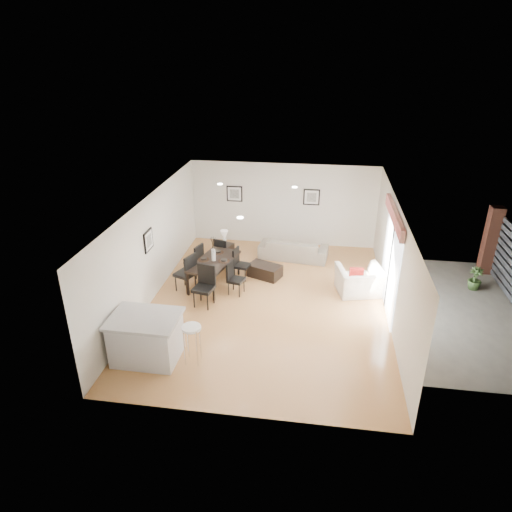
# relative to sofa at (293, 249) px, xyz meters

# --- Properties ---
(ground) EXTENTS (8.00, 8.00, 0.00)m
(ground) POSITION_rel_sofa_xyz_m (-0.45, -2.85, -0.31)
(ground) COLOR tan
(ground) RESTS_ON ground
(wall_back) EXTENTS (6.00, 0.04, 2.70)m
(wall_back) POSITION_rel_sofa_xyz_m (-0.45, 1.15, 1.04)
(wall_back) COLOR silver
(wall_back) RESTS_ON ground
(wall_front) EXTENTS (6.00, 0.04, 2.70)m
(wall_front) POSITION_rel_sofa_xyz_m (-0.45, -6.85, 1.04)
(wall_front) COLOR silver
(wall_front) RESTS_ON ground
(wall_left) EXTENTS (0.04, 8.00, 2.70)m
(wall_left) POSITION_rel_sofa_xyz_m (-3.45, -2.85, 1.04)
(wall_left) COLOR silver
(wall_left) RESTS_ON ground
(wall_right) EXTENTS (0.04, 8.00, 2.70)m
(wall_right) POSITION_rel_sofa_xyz_m (2.55, -2.85, 1.04)
(wall_right) COLOR silver
(wall_right) RESTS_ON ground
(ceiling) EXTENTS (6.00, 8.00, 0.02)m
(ceiling) POSITION_rel_sofa_xyz_m (-0.45, -2.85, 2.39)
(ceiling) COLOR white
(ceiling) RESTS_ON wall_back
(sofa) EXTENTS (2.17, 1.04, 0.61)m
(sofa) POSITION_rel_sofa_xyz_m (0.00, 0.00, 0.00)
(sofa) COLOR gray
(sofa) RESTS_ON ground
(armchair) EXTENTS (1.35, 1.25, 0.74)m
(armchair) POSITION_rel_sofa_xyz_m (1.89, -1.99, 0.07)
(armchair) COLOR white
(armchair) RESTS_ON ground
(courtyard_plant_b) EXTENTS (0.44, 0.44, 0.64)m
(courtyard_plant_b) POSITION_rel_sofa_xyz_m (5.01, -1.29, 0.01)
(courtyard_plant_b) COLOR #355022
(courtyard_plant_b) RESTS_ON ground
(dining_table) EXTENTS (1.23, 1.89, 0.72)m
(dining_table) POSITION_rel_sofa_xyz_m (-2.03, -2.04, 0.35)
(dining_table) COLOR black
(dining_table) RESTS_ON ground
(dining_chair_wnear) EXTENTS (0.62, 0.62, 1.06)m
(dining_chair_wnear) POSITION_rel_sofa_xyz_m (-2.64, -2.51, 0.29)
(dining_chair_wnear) COLOR black
(dining_chair_wnear) RESTS_ON ground
(dining_chair_wfar) EXTENTS (0.54, 0.54, 0.97)m
(dining_chair_wfar) POSITION_rel_sofa_xyz_m (-2.65, -1.63, 0.24)
(dining_chair_wfar) COLOR black
(dining_chair_wfar) RESTS_ON ground
(dining_chair_enear) EXTENTS (0.48, 0.48, 0.89)m
(dining_chair_enear) POSITION_rel_sofa_xyz_m (-1.41, -2.46, 0.19)
(dining_chair_enear) COLOR black
(dining_chair_enear) RESTS_ON ground
(dining_chair_efar) EXTENTS (0.48, 0.48, 0.91)m
(dining_chair_efar) POSITION_rel_sofa_xyz_m (-1.41, -1.59, 0.20)
(dining_chair_efar) COLOR black
(dining_chair_efar) RESTS_ON ground
(dining_chair_head) EXTENTS (0.57, 0.57, 1.07)m
(dining_chair_head) POSITION_rel_sofa_xyz_m (-2.01, -3.11, 0.29)
(dining_chair_head) COLOR black
(dining_chair_head) RESTS_ON ground
(dining_chair_foot) EXTENTS (0.50, 0.50, 0.91)m
(dining_chair_foot) POSITION_rel_sofa_xyz_m (-2.05, -0.96, 0.20)
(dining_chair_foot) COLOR black
(dining_chair_foot) RESTS_ON ground
(vase) EXTENTS (0.89, 1.37, 0.69)m
(vase) POSITION_rel_sofa_xyz_m (-2.03, -2.04, 0.70)
(vase) COLOR white
(vase) RESTS_ON dining_table
(coffee_table) EXTENTS (1.05, 0.85, 0.36)m
(coffee_table) POSITION_rel_sofa_xyz_m (-0.71, -1.39, -0.12)
(coffee_table) COLOR black
(coffee_table) RESTS_ON ground
(side_table) EXTENTS (0.56, 0.56, 0.58)m
(side_table) POSITION_rel_sofa_xyz_m (-2.04, -0.58, -0.02)
(side_table) COLOR black
(side_table) RESTS_ON ground
(table_lamp) EXTENTS (0.23, 0.23, 0.44)m
(table_lamp) POSITION_rel_sofa_xyz_m (-2.04, -0.58, 0.56)
(table_lamp) COLOR white
(table_lamp) RESTS_ON side_table
(cushion) EXTENTS (0.37, 0.13, 0.36)m
(cushion) POSITION_rel_sofa_xyz_m (1.79, -2.10, 0.30)
(cushion) COLOR maroon
(cushion) RESTS_ON armchair
(kitchen_island) EXTENTS (1.44, 1.11, 1.00)m
(kitchen_island) POSITION_rel_sofa_xyz_m (-2.68, -5.47, 0.20)
(kitchen_island) COLOR silver
(kitchen_island) RESTS_ON ground
(bar_stool) EXTENTS (0.40, 0.40, 0.87)m
(bar_stool) POSITION_rel_sofa_xyz_m (-1.69, -5.47, 0.44)
(bar_stool) COLOR white
(bar_stool) RESTS_ON ground
(framed_print_back_left) EXTENTS (0.52, 0.04, 0.52)m
(framed_print_back_left) POSITION_rel_sofa_xyz_m (-2.05, 1.12, 1.34)
(framed_print_back_left) COLOR black
(framed_print_back_left) RESTS_ON wall_back
(framed_print_back_right) EXTENTS (0.52, 0.04, 0.52)m
(framed_print_back_right) POSITION_rel_sofa_xyz_m (0.45, 1.12, 1.34)
(framed_print_back_right) COLOR black
(framed_print_back_right) RESTS_ON wall_back
(framed_print_left_wall) EXTENTS (0.04, 0.52, 0.52)m
(framed_print_left_wall) POSITION_rel_sofa_xyz_m (-3.42, -3.05, 1.34)
(framed_print_left_wall) COLOR black
(framed_print_left_wall) RESTS_ON wall_left
(sliding_door) EXTENTS (0.12, 2.70, 2.57)m
(sliding_door) POSITION_rel_sofa_xyz_m (2.51, -2.55, 1.36)
(sliding_door) COLOR white
(sliding_door) RESTS_ON wall_right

